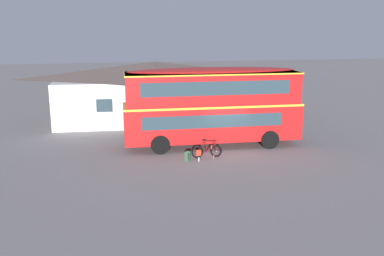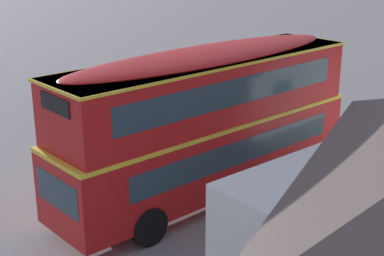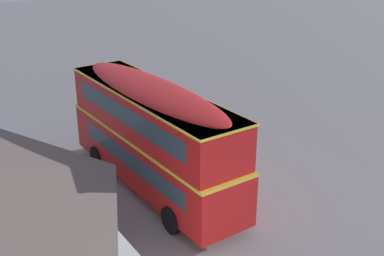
# 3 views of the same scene
# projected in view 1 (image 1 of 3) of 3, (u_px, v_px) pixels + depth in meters

# --- Properties ---
(ground_plane) EXTENTS (120.00, 120.00, 0.00)m
(ground_plane) POSITION_uv_depth(u_px,v_px,m) (224.00, 149.00, 25.64)
(ground_plane) COLOR gray
(double_decker_bus) EXTENTS (10.66, 2.72, 4.79)m
(double_decker_bus) POSITION_uv_depth(u_px,v_px,m) (212.00, 103.00, 25.80)
(double_decker_bus) COLOR black
(double_decker_bus) RESTS_ON ground
(touring_bicycle) EXTENTS (1.77, 0.50, 1.04)m
(touring_bicycle) POSITION_uv_depth(u_px,v_px,m) (206.00, 151.00, 23.95)
(touring_bicycle) COLOR black
(touring_bicycle) RESTS_ON ground
(backpack_on_ground) EXTENTS (0.35, 0.34, 0.57)m
(backpack_on_ground) POSITION_uv_depth(u_px,v_px,m) (188.00, 156.00, 23.42)
(backpack_on_ground) COLOR #386642
(backpack_on_ground) RESTS_ON ground
(water_bottle_red_squeeze) EXTENTS (0.07, 0.07, 0.25)m
(water_bottle_red_squeeze) POSITION_uv_depth(u_px,v_px,m) (214.00, 157.00, 23.81)
(water_bottle_red_squeeze) COLOR #D84C33
(water_bottle_red_squeeze) RESTS_ON ground
(water_bottle_clear_plastic) EXTENTS (0.07, 0.07, 0.25)m
(water_bottle_clear_plastic) POSITION_uv_depth(u_px,v_px,m) (199.00, 159.00, 23.40)
(water_bottle_clear_plastic) COLOR silver
(water_bottle_clear_plastic) RESTS_ON ground
(pub_building) EXTENTS (15.21, 7.35, 4.51)m
(pub_building) POSITION_uv_depth(u_px,v_px,m) (154.00, 90.00, 33.06)
(pub_building) COLOR silver
(pub_building) RESTS_ON ground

